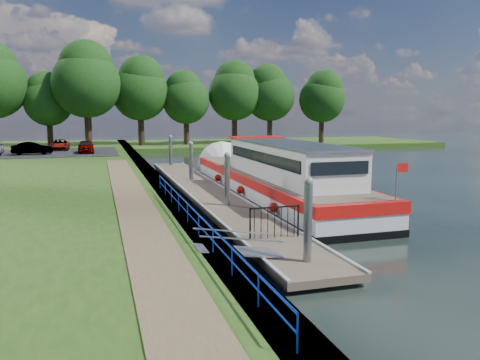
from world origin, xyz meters
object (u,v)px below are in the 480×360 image
object	(u,v)px
pontoon	(206,194)
car_a	(86,146)
car_d	(60,145)
barge	(268,177)
car_b	(32,148)

from	to	relation	value
pontoon	car_a	world-z (taller)	car_a
car_d	barge	bearing A→B (deg)	-64.95
barge	car_b	distance (m)	27.79
pontoon	barge	world-z (taller)	barge
barge	car_a	world-z (taller)	barge
car_d	car_b	bearing A→B (deg)	-111.53
pontoon	car_d	size ratio (longest dim) A/B	7.54
car_b	barge	bearing A→B (deg)	-149.21
barge	car_d	distance (m)	31.45
pontoon	car_b	bearing A→B (deg)	117.68
barge	car_b	size ratio (longest dim) A/B	5.82
car_a	car_d	size ratio (longest dim) A/B	0.95
pontoon	barge	distance (m)	3.73
barge	car_d	bearing A→B (deg)	115.16
pontoon	barge	xyz separation A→B (m)	(3.60, -0.40, 0.90)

